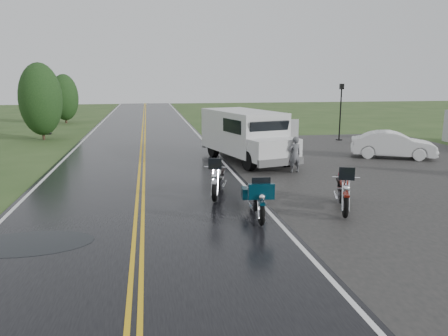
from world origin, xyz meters
name	(u,v)px	position (x,y,z in m)	size (l,w,h in m)	color
ground	(139,220)	(0.00, 0.00, 0.00)	(120.00, 120.00, 0.00)	#2D471E
road	(142,158)	(0.00, 10.00, 0.02)	(8.00, 100.00, 0.04)	black
parking_pad	(397,170)	(11.00, 5.00, 0.01)	(14.00, 24.00, 0.03)	black
motorcycle_red	(346,196)	(5.76, -1.02, 0.71)	(0.87, 2.40, 1.42)	#5E120A
motorcycle_teal	(261,204)	(3.25, -1.24, 0.65)	(0.81, 2.21, 1.31)	#042836
motorcycle_silver	(215,183)	(2.37, 1.25, 0.69)	(0.85, 2.33, 1.38)	#B3B5BB
van_white	(249,143)	(4.59, 5.93, 1.24)	(2.37, 6.33, 2.49)	silver
person_at_van	(295,155)	(6.40, 5.25, 0.77)	(0.56, 0.37, 1.53)	#535559
sedan_white	(393,145)	(12.41, 7.76, 0.66)	(1.41, 4.04, 1.33)	silver
lamp_post_far_left	(46,102)	(-6.75, 20.92, 2.31)	(0.40, 0.40, 4.63)	black
lamp_post_far_right	(340,112)	(12.52, 14.27, 1.84)	(0.31, 0.31, 3.67)	black
tree_left_mid	(41,107)	(-6.46, 18.06, 2.13)	(2.72, 2.72, 4.25)	#1E3D19
tree_left_far	(65,102)	(-6.92, 29.13, 1.86)	(2.42, 2.42, 3.73)	#1E3D19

